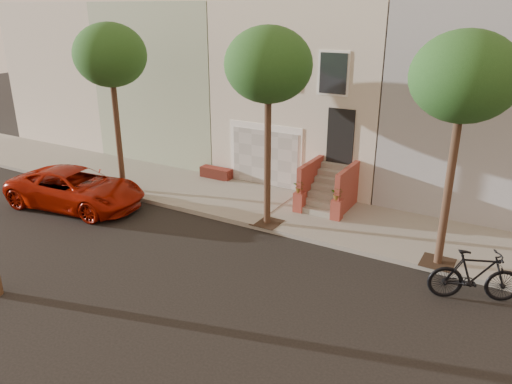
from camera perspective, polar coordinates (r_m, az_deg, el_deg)
The scene contains 9 objects.
ground at distance 14.19m, azimuth -10.06°, elevation -8.82°, with size 90.00×90.00×0.00m, color black.
sidewalk at distance 18.13m, azimuth 0.72°, elevation -1.52°, with size 40.00×3.70×0.15m, color gray.
house_row at distance 22.32m, azimuth 8.30°, elevation 11.99°, with size 33.10×11.70×7.00m.
tree_left at distance 19.11m, azimuth -16.54°, elevation 14.85°, with size 2.70×2.57×6.30m.
tree_mid at distance 15.14m, azimuth 1.44°, elevation 14.37°, with size 2.70×2.57×6.30m.
tree_right at distance 13.42m, azimuth 23.00°, elevation 12.00°, with size 2.70×2.57×6.30m.
utility_pole at distance 6.34m, azimuth 26.97°, elevation 2.76°, with size 23.60×1.22×10.00m.
pickup_truck at distance 19.11m, azimuth -20.14°, elevation 0.40°, with size 2.37×5.14×1.43m, color #991404.
motorcycle at distance 13.48m, azimuth 24.05°, elevation -8.83°, with size 0.63×2.25×1.35m, color black.
Camera 1 is at (8.21, -9.31, 6.88)m, focal length 34.51 mm.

